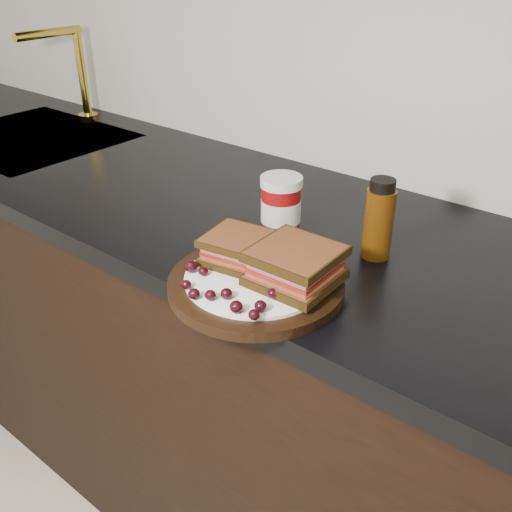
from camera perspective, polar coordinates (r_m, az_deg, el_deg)
The scene contains 30 objects.
base_cabinets at distance 1.33m, azimuth 8.34°, elevation -17.20°, with size 3.96×0.58×0.86m, color black.
countertop at distance 1.05m, azimuth 10.08°, elevation -0.09°, with size 3.98×0.60×0.04m, color black.
sink at distance 1.77m, azimuth -21.34°, elevation 9.56°, with size 0.50×0.42×0.16m, color #B2B2B7, non-canonical shape.
faucet at distance 1.82m, azimuth -16.99°, elevation 17.08°, with size 0.06×0.22×0.28m, color #B1932C, non-canonical shape.
plate at distance 0.90m, azimuth -0.00°, elevation -2.82°, with size 0.28×0.28×0.02m, color black.
sandwich_left at distance 0.93m, azimuth -1.87°, elevation 0.82°, with size 0.10×0.10×0.05m, color brown, non-canonical shape.
sandwich_right at distance 0.87m, azimuth 3.96°, elevation -0.94°, with size 0.12×0.12×0.06m, color brown, non-canonical shape.
grape_0 at distance 0.91m, azimuth -6.52°, elevation -1.03°, with size 0.02×0.02×0.02m, color black.
grape_1 at distance 0.90m, azimuth -5.30°, elevation -1.53°, with size 0.02×0.02×0.01m, color black.
grape_2 at distance 0.87m, azimuth -7.00°, elevation -2.84°, with size 0.02×0.02×0.01m, color black.
grape_3 at distance 0.84m, azimuth -6.21°, elevation -3.78°, with size 0.02×0.02×0.02m, color black.
grape_4 at distance 0.84m, azimuth -4.59°, elevation -3.92°, with size 0.02×0.02×0.02m, color black.
grape_5 at distance 0.84m, azimuth -2.98°, elevation -3.77°, with size 0.02×0.02×0.02m, color black.
grape_6 at distance 0.81m, azimuth -1.99°, elevation -5.10°, with size 0.02×0.02×0.02m, color black.
grape_7 at distance 0.79m, azimuth -0.19°, elevation -5.88°, with size 0.02×0.02×0.02m, color black.
grape_8 at distance 0.81m, azimuth 0.44°, elevation -5.02°, with size 0.02×0.02×0.02m, color black.
grape_9 at distance 0.84m, azimuth 1.70°, elevation -3.76°, with size 0.02×0.02×0.02m, color black.
grape_10 at distance 0.84m, azimuth 5.02°, elevation -3.64°, with size 0.02×0.02×0.02m, color black.
grape_11 at distance 0.85m, azimuth 4.07°, elevation -3.18°, with size 0.02×0.02×0.02m, color black.
grape_12 at distance 0.87m, azimuth 5.56°, elevation -2.51°, with size 0.02×0.02×0.02m, color black.
grape_13 at distance 0.90m, azimuth 5.58°, elevation -1.50°, with size 0.02×0.02×0.02m, color black.
grape_14 at distance 0.96m, azimuth -0.90°, elevation 0.86°, with size 0.02×0.02×0.02m, color black.
grape_15 at distance 0.93m, azimuth -2.08°, elevation -0.10°, with size 0.02×0.02×0.02m, color black.
grape_16 at distance 0.95m, azimuth -4.18°, elevation 0.39°, with size 0.02×0.02×0.02m, color black.
grape_17 at distance 0.93m, azimuth -4.72°, elevation -0.31°, with size 0.02×0.02×0.02m, color black.
grape_18 at distance 0.96m, azimuth -1.27°, elevation 1.01°, with size 0.02×0.02×0.02m, color black.
grape_19 at distance 0.96m, azimuth -1.96°, elevation 0.92°, with size 0.02×0.02×0.02m, color black.
grape_20 at distance 0.92m, azimuth -3.05°, elevation -0.59°, with size 0.02×0.02×0.02m, color black.
condiment_jar at distance 1.05m, azimuth 2.50°, elevation 5.04°, with size 0.08×0.08×0.11m, color maroon.
oil_bottle at distance 0.99m, azimuth 12.20°, elevation 3.67°, with size 0.05×0.05×0.14m, color #472507.
Camera 1 is at (0.42, 0.88, 1.39)m, focal length 40.00 mm.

